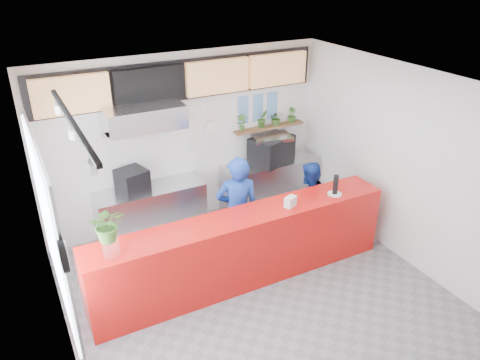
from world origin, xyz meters
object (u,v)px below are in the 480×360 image
object	(u,v)px
service_counter	(244,249)
espresso_machine	(271,149)
staff_center	(237,212)
staff_right	(308,203)
pepper_mill	(336,184)
panini_oven	(132,181)

from	to	relation	value
service_counter	espresso_machine	size ratio (longest dim) A/B	5.92
staff_center	service_counter	bearing A→B (deg)	93.48
staff_center	staff_right	xyz separation A→B (m)	(1.29, -0.01, -0.18)
espresso_machine	pepper_mill	bearing A→B (deg)	-111.85
staff_right	service_counter	bearing A→B (deg)	-9.85
espresso_machine	staff_right	xyz separation A→B (m)	(-0.11, -1.35, -0.44)
staff_center	pepper_mill	bearing A→B (deg)	179.00
service_counter	pepper_mill	bearing A→B (deg)	-3.08
staff_center	espresso_machine	bearing A→B (deg)	-115.60
espresso_machine	pepper_mill	size ratio (longest dim) A/B	2.50
panini_oven	espresso_machine	bearing A→B (deg)	-15.63
staff_center	pepper_mill	distance (m)	1.52
staff_right	espresso_machine	bearing A→B (deg)	-121.87
staff_right	pepper_mill	bearing A→B (deg)	71.72
service_counter	staff_right	distance (m)	1.51
panini_oven	pepper_mill	size ratio (longest dim) A/B	1.42
panini_oven	staff_right	bearing A→B (deg)	-44.01
service_counter	espresso_machine	bearing A→B (deg)	49.52
staff_center	pepper_mill	size ratio (longest dim) A/B	5.85
service_counter	staff_right	bearing A→B (deg)	17.54
panini_oven	staff_center	distance (m)	1.81
service_counter	staff_center	size ratio (longest dim) A/B	2.53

